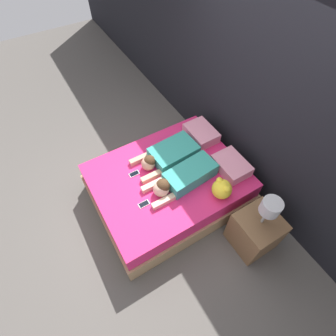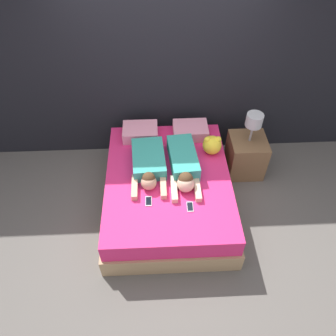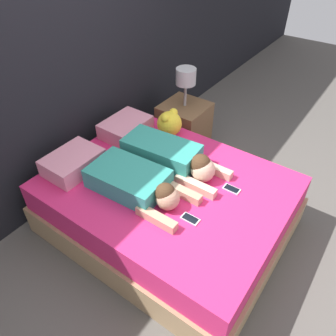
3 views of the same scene
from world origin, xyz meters
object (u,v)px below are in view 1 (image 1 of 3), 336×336
object	(u,v)px
cell_phone_right	(144,204)
nightstand	(256,230)
person_right	(182,178)
plush_toy	(222,189)
cell_phone_left	(134,174)
pillow_head_right	(231,166)
person_left	(168,155)
pillow_head_left	(201,133)
bed	(168,186)

from	to	relation	value
cell_phone_right	nightstand	size ratio (longest dim) A/B	0.14
person_right	plush_toy	distance (m)	0.50
cell_phone_left	pillow_head_right	bearing A→B (deg)	62.87
person_left	nightstand	bearing A→B (deg)	18.07
pillow_head_left	plush_toy	size ratio (longest dim) A/B	1.82
person_left	person_right	bearing A→B (deg)	-5.82
pillow_head_left	cell_phone_right	size ratio (longest dim) A/B	3.42
cell_phone_left	nightstand	bearing A→B (deg)	34.82
plush_toy	cell_phone_left	bearing A→B (deg)	-136.69
person_right	plush_toy	bearing A→B (deg)	38.83
person_right	cell_phone_right	size ratio (longest dim) A/B	7.08
pillow_head_right	person_right	bearing A→B (deg)	-102.33
bed	nightstand	size ratio (longest dim) A/B	1.98
bed	pillow_head_right	size ratio (longest dim) A/B	4.23
pillow_head_left	pillow_head_right	size ratio (longest dim) A/B	1.00
bed	person_right	world-z (taller)	person_right
person_right	cell_phone_right	xyz separation A→B (m)	(0.03, -0.56, -0.10)
nightstand	cell_phone_left	bearing A→B (deg)	-145.18
pillow_head_left	plush_toy	distance (m)	0.99
bed	pillow_head_right	xyz separation A→B (m)	(0.34, 0.76, 0.35)
plush_toy	nightstand	world-z (taller)	nightstand
bed	plush_toy	world-z (taller)	plush_toy
person_left	plush_toy	bearing A→B (deg)	18.34
pillow_head_right	plush_toy	size ratio (longest dim) A/B	1.82
bed	plush_toy	distance (m)	0.82
bed	pillow_head_left	bearing A→B (deg)	114.21
pillow_head_right	nightstand	bearing A→B (deg)	-13.09
person_right	pillow_head_right	bearing A→B (deg)	77.67
cell_phone_right	nightstand	world-z (taller)	nightstand
person_left	cell_phone_left	world-z (taller)	person_left
pillow_head_right	cell_phone_right	distance (m)	1.24
bed	cell_phone_right	size ratio (longest dim) A/B	14.48
cell_phone_right	nightstand	distance (m)	1.40
bed	pillow_head_left	size ratio (longest dim) A/B	4.23
bed	plush_toy	size ratio (longest dim) A/B	7.72
pillow_head_left	plush_toy	bearing A→B (deg)	-20.93
cell_phone_left	cell_phone_right	bearing A→B (deg)	-12.15
nightstand	person_right	bearing A→B (deg)	-152.41
pillow_head_left	person_left	distance (m)	0.64
cell_phone_left	cell_phone_right	size ratio (longest dim) A/B	1.00
pillow_head_left	nightstand	distance (m)	1.51
person_right	nightstand	bearing A→B (deg)	27.59
cell_phone_left	plush_toy	distance (m)	1.14
pillow_head_left	person_left	size ratio (longest dim) A/B	0.52
person_right	plush_toy	size ratio (longest dim) A/B	3.77
bed	nightstand	distance (m)	1.27
person_left	nightstand	size ratio (longest dim) A/B	0.90
person_right	cell_phone_left	xyz separation A→B (m)	(-0.43, -0.46, -0.10)
bed	person_left	world-z (taller)	person_left
cell_phone_right	plush_toy	world-z (taller)	plush_toy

